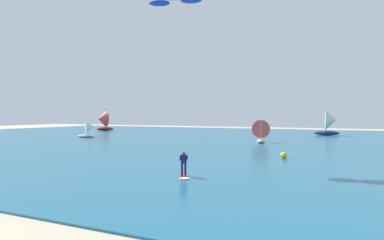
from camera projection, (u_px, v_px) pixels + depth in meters
name	position (u px, v px, depth m)	size (l,w,h in m)	color
ocean	(287.00, 142.00, 54.27)	(160.00, 90.00, 0.10)	#1E607F
kitesurfer	(184.00, 168.00, 23.35)	(1.51, 1.96, 1.67)	red
kite	(175.00, 0.00, 31.25)	(4.98, 2.38, 0.73)	#1E33B2
sailboat_near_shore	(103.00, 121.00, 89.98)	(4.32, 4.84, 5.42)	maroon
sailboat_anchored_offshore	(330.00, 122.00, 69.37)	(4.92, 4.24, 5.61)	navy
sailboat_trailing	(89.00, 128.00, 63.22)	(3.11, 3.21, 3.59)	white
sailboat_leading	(261.00, 131.00, 51.83)	(2.77, 3.21, 3.66)	silver
marker_buoy	(284.00, 155.00, 33.06)	(0.61, 0.61, 0.61)	yellow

